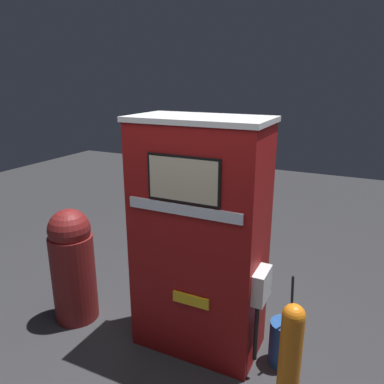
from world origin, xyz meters
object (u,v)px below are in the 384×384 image
(gas_pump, at_px, (200,239))
(squeegee_bucket, at_px, (284,342))
(safety_bollard, at_px, (289,368))
(trash_bin, at_px, (73,264))

(gas_pump, height_order, squeegee_bucket, gas_pump)
(gas_pump, distance_m, safety_bollard, 1.13)
(gas_pump, height_order, safety_bollard, gas_pump)
(safety_bollard, xyz_separation_m, squeegee_bucket, (-0.15, 0.61, -0.31))
(safety_bollard, bearing_deg, trash_bin, 170.02)
(safety_bollard, distance_m, trash_bin, 2.11)
(safety_bollard, relative_size, trash_bin, 0.86)
(squeegee_bucket, bearing_deg, safety_bollard, -76.50)
(safety_bollard, height_order, squeegee_bucket, safety_bollard)
(safety_bollard, bearing_deg, gas_pump, 147.68)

